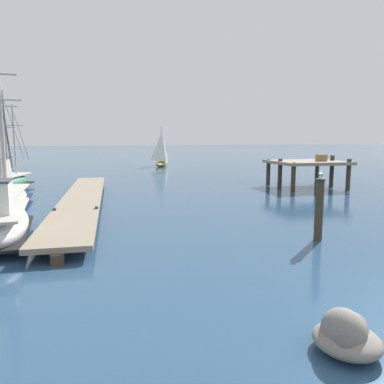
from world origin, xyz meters
TOP-DOWN VIEW (x-y plane):
  - floating_dock at (-5.94, 14.84)m, footprint 3.37×18.28m
  - fishing_boat_0 at (-9.45, 14.58)m, footprint 1.85×6.81m
  - fishing_boat_1 at (-10.38, 21.32)m, footprint 2.70×6.83m
  - fishing_boat_2 at (-8.43, 8.70)m, footprint 1.69×6.21m
  - pier_platform at (8.64, 17.47)m, footprint 4.84×4.58m
  - mooring_piling at (1.14, 5.89)m, footprint 0.30×0.30m
  - perched_seagull at (1.13, 5.89)m, footprint 0.29×0.32m
  - shore_rock_far_edge at (-2.34, 0.40)m, footprint 1.21×1.23m
  - distant_sailboat at (3.54, 39.58)m, footprint 3.07×4.20m

SIDE VIEW (x-z plane):
  - shore_rock_far_edge at x=-2.34m, z-range -0.08..0.59m
  - floating_dock at x=-5.94m, z-range 0.10..0.63m
  - fishing_boat_0 at x=-9.45m, z-range -2.49..3.81m
  - fishing_boat_1 at x=-10.38m, z-range -2.42..3.75m
  - fishing_boat_2 at x=-8.43m, z-range -2.75..4.08m
  - mooring_piling at x=1.14m, z-range 0.04..2.01m
  - pier_platform at x=8.64m, z-range 0.45..2.67m
  - perched_seagull at x=1.13m, z-range 1.99..2.26m
  - distant_sailboat at x=3.54m, z-range -0.24..4.49m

